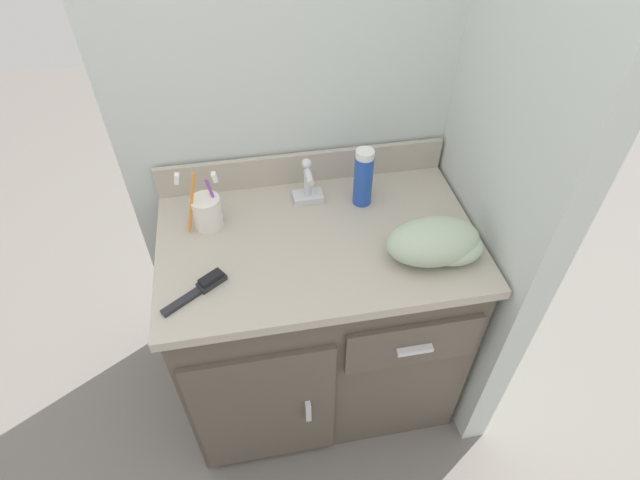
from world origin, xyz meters
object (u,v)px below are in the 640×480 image
shaving_cream_can (363,178)px  hairbrush (203,287)px  toothbrush_cup (207,211)px  hand_towel (438,243)px

shaving_cream_can → hairbrush: shaving_cream_can is taller
shaving_cream_can → hairbrush: bearing=-151.0°
toothbrush_cup → shaving_cream_can: (0.45, 0.02, 0.04)m
toothbrush_cup → hand_towel: bearing=-21.8°
toothbrush_cup → hand_towel: (0.59, -0.24, 0.00)m
shaving_cream_can → hand_towel: bearing=-61.9°
shaving_cream_can → hairbrush: (-0.48, -0.26, -0.08)m
shaving_cream_can → hand_towel: shaving_cream_can is taller
hand_towel → toothbrush_cup: bearing=158.2°
hand_towel → hairbrush: bearing=-179.8°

